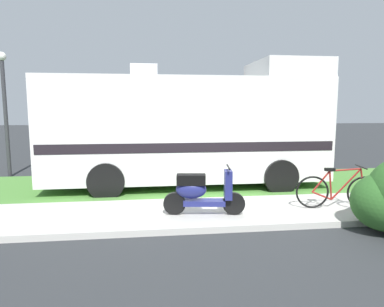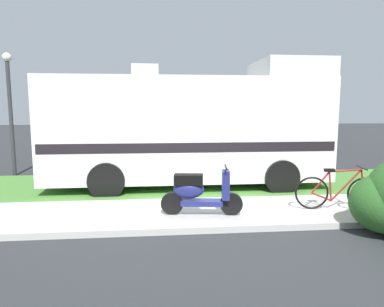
{
  "view_description": "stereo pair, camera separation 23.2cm",
  "coord_description": "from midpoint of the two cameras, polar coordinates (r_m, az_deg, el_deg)",
  "views": [
    {
      "loc": [
        -1.13,
        -7.86,
        2.19
      ],
      "look_at": [
        -0.11,
        0.3,
        1.1
      ],
      "focal_mm": 31.82,
      "sensor_mm": 36.0,
      "label": 1
    },
    {
      "loc": [
        -0.9,
        -7.88,
        2.19
      ],
      "look_at": [
        -0.11,
        0.3,
        1.1
      ],
      "focal_mm": 31.82,
      "sensor_mm": 36.0,
      "label": 2
    }
  ],
  "objects": [
    {
      "name": "street_lamp_post",
      "position": [
        12.37,
        -27.75,
        7.71
      ],
      "size": [
        0.28,
        0.28,
        3.93
      ],
      "color": "#333338",
      "rests_on": "ground"
    },
    {
      "name": "bicycle",
      "position": [
        7.68,
        24.05,
        -5.82
      ],
      "size": [
        1.72,
        0.52,
        0.9
      ],
      "color": "black",
      "rests_on": "ground"
    },
    {
      "name": "pickup_truck_far",
      "position": [
        18.18,
        14.17,
        3.52
      ],
      "size": [
        5.16,
        2.32,
        1.86
      ],
      "color": "#B7B29E",
      "rests_on": "ground"
    },
    {
      "name": "scooter",
      "position": [
        6.68,
        2.1,
        -6.42
      ],
      "size": [
        1.6,
        0.53,
        0.97
      ],
      "color": "black",
      "rests_on": "ground"
    },
    {
      "name": "pickup_truck_near",
      "position": [
        14.02,
        -2.39,
        2.65
      ],
      "size": [
        5.77,
        2.54,
        1.87
      ],
      "color": "maroon",
      "rests_on": "ground"
    },
    {
      "name": "ground_plane",
      "position": [
        8.23,
        1.77,
        -7.88
      ],
      "size": [
        80.0,
        80.0,
        0.0
      ],
      "primitive_type": "plane",
      "color": "#2D3033"
    },
    {
      "name": "sidewalk",
      "position": [
        7.08,
        3.02,
        -9.98
      ],
      "size": [
        24.0,
        2.0,
        0.12
      ],
      "color": "beige",
      "rests_on": "ground"
    },
    {
      "name": "grass_strip",
      "position": [
        9.67,
        0.64,
        -5.3
      ],
      "size": [
        24.0,
        3.4,
        0.08
      ],
      "color": "#4C8438",
      "rests_on": "ground"
    },
    {
      "name": "motorhome_rv",
      "position": [
        9.46,
        0.55,
        4.33
      ],
      "size": [
        7.51,
        2.59,
        3.49
      ],
      "color": "silver",
      "rests_on": "ground"
    }
  ]
}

